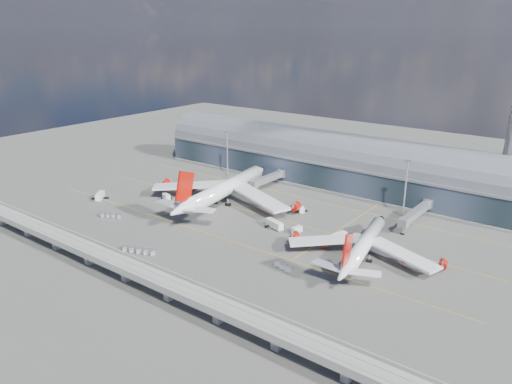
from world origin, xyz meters
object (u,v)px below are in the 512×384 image
Objects in this scene: floodlight_mast_left at (227,153)px; service_truck_3 at (339,237)px; cargo_train_0 at (110,216)px; service_truck_4 at (297,230)px; cargo_train_2 at (283,267)px; service_truck_1 at (166,197)px; floodlight_mast_right at (405,187)px; cargo_train_1 at (138,250)px; airliner_left at (223,189)px; service_truck_2 at (274,224)px; airliner_right at (363,246)px; service_truck_0 at (100,196)px; service_truck_5 at (301,209)px.

floodlight_mast_left is 3.78× the size of service_truck_3.
floodlight_mast_left is at bearing 24.97° from cargo_train_0.
service_truck_4 is at bearing -39.44° from cargo_train_0.
cargo_train_2 is at bearing -39.97° from floodlight_mast_left.
floodlight_mast_right is at bearing -44.72° from service_truck_1.
service_truck_4 is at bearing -14.88° from cargo_train_1.
airliner_left reaches higher than cargo_train_1.
service_truck_4 is at bearing -19.60° from airliner_left.
service_truck_2 is 10.19m from service_truck_4.
airliner_left is 38.01m from service_truck_2.
cargo_train_1 is at bearing -123.97° from floodlight_mast_right.
airliner_right is at bearing -24.79° from floodlight_mast_left.
service_truck_1 is at bearing -2.84° from service_truck_0.
cargo_train_1 is at bearing -123.23° from service_truck_1.
floodlight_mast_left is at bearing 72.81° from service_truck_2.
floodlight_mast_left reaches higher than service_truck_2.
floodlight_mast_right is 81.26m from airliner_left.
service_truck_3 is 98.58m from cargo_train_0.
service_truck_1 is at bearing 167.86° from airliner_right.
service_truck_2 is 36.38m from cargo_train_2.
floodlight_mast_right is 113.97m from cargo_train_1.
airliner_left reaches higher than service_truck_1.
service_truck_1 is at bearing 110.15° from service_truck_2.
service_truck_3 is at bearing -61.38° from service_truck_2.
airliner_right is (4.29, -48.16, -8.76)m from floodlight_mast_right.
service_truck_5 is at bearing 159.50° from service_truck_3.
cargo_train_2 is at bearing -86.85° from service_truck_1.
cargo_train_2 is at bearing -61.00° from cargo_train_0.
service_truck_4 is 0.50× the size of cargo_train_0.
service_truck_5 is at bearing 137.24° from airliner_right.
floodlight_mast_right reaches higher than service_truck_4.
airliner_right is (104.29, -48.16, -8.76)m from floodlight_mast_left.
service_truck_4 is at bearing -121.88° from floodlight_mast_right.
service_truck_2 is (63.02, -44.44, -11.93)m from floodlight_mast_left.
airliner_left is 47.56m from service_truck_4.
service_truck_0 reaches higher than service_truck_5.
floodlight_mast_left reaches higher than service_truck_4.
service_truck_5 reaches higher than service_truck_4.
airliner_left reaches higher than service_truck_2.
airliner_left is 1.35× the size of airliner_right.
floodlight_mast_right is 3.78× the size of service_truck_3.
floodlight_mast_right is 0.44× the size of airliner_right.
floodlight_mast_left is 2.64× the size of cargo_train_0.
service_truck_0 is 0.57× the size of cargo_train_1.
service_truck_4 is at bearing -26.59° from service_truck_0.
cargo_train_2 is at bearing -100.70° from floodlight_mast_right.
airliner_right reaches higher than service_truck_2.
cargo_train_1 is at bearing -123.80° from service_truck_3.
floodlight_mast_right is 46.00m from service_truck_5.
floodlight_mast_right is 2.74× the size of service_truck_2.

